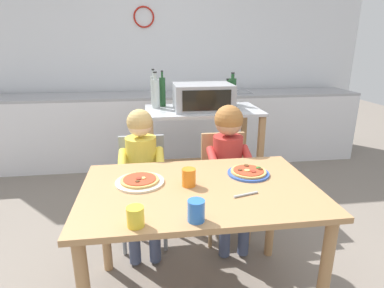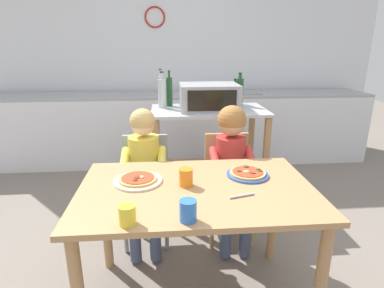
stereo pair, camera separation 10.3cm
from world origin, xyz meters
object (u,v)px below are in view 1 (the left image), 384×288
object	(u,v)px
toaster_oven	(203,97)
bottle_squat_spirits	(228,93)
child_in_red_shirt	(229,157)
bottle_slim_sauce	(156,93)
pizza_plate_cream	(140,181)
dining_chair_right	(225,178)
kitchen_island_cart	(202,140)
child_in_yellow_shirt	(142,166)
bottle_clear_vinegar	(154,90)
dining_table	(200,205)
dining_chair_left	(143,182)
bottle_brown_beer	(163,92)
drinking_cup_yellow	(135,217)
serving_spoon	(246,194)
pizza_plate_blue_rimmed	(248,172)
drinking_cup_blue	(196,211)
bottle_tall_green_wine	(232,91)
drinking_cup_orange	(189,177)

from	to	relation	value
toaster_oven	bottle_squat_spirits	distance (m)	0.40
child_in_red_shirt	bottle_squat_spirits	bearing A→B (deg)	77.28
bottle_squat_spirits	bottle_slim_sauce	bearing A→B (deg)	-168.30
bottle_squat_spirits	pizza_plate_cream	size ratio (longest dim) A/B	0.90
dining_chair_right	toaster_oven	bearing A→B (deg)	97.62
kitchen_island_cart	child_in_yellow_shirt	size ratio (longest dim) A/B	1.02
bottle_clear_vinegar	dining_chair_right	bearing A→B (deg)	-58.88
child_in_yellow_shirt	bottle_clear_vinegar	bearing A→B (deg)	82.78
pizza_plate_cream	kitchen_island_cart	bearing A→B (deg)	64.98
dining_table	dining_chair_left	size ratio (longest dim) A/B	1.57
dining_chair_right	pizza_plate_cream	distance (m)	0.91
dining_chair_right	bottle_slim_sauce	bearing A→B (deg)	125.42
bottle_brown_beer	child_in_red_shirt	bearing A→B (deg)	-64.29
pizza_plate_cream	bottle_brown_beer	bearing A→B (deg)	81.57
drinking_cup_yellow	serving_spoon	xyz separation A→B (m)	(0.55, 0.21, -0.04)
toaster_oven	bottle_brown_beer	xyz separation A→B (m)	(-0.35, 0.20, 0.03)
toaster_oven	pizza_plate_blue_rimmed	bearing A→B (deg)	-86.06
serving_spoon	dining_chair_left	bearing A→B (deg)	123.04
bottle_clear_vinegar	drinking_cup_yellow	distance (m)	1.90
pizza_plate_cream	bottle_clear_vinegar	bearing A→B (deg)	85.17
toaster_oven	drinking_cup_blue	distance (m)	1.65
dining_chair_left	pizza_plate_cream	xyz separation A→B (m)	(0.00, -0.60, 0.28)
bottle_squat_spirits	drinking_cup_yellow	bearing A→B (deg)	-114.68
pizza_plate_cream	serving_spoon	world-z (taller)	pizza_plate_cream
child_in_red_shirt	bottle_tall_green_wine	bearing A→B (deg)	74.63
bottle_squat_spirits	child_in_red_shirt	xyz separation A→B (m)	(-0.22, -0.97, -0.32)
kitchen_island_cart	bottle_brown_beer	world-z (taller)	bottle_brown_beer
bottle_slim_sauce	bottle_tall_green_wine	bearing A→B (deg)	4.05
child_in_yellow_shirt	serving_spoon	bearing A→B (deg)	-52.69
dining_chair_left	serving_spoon	world-z (taller)	dining_chair_left
bottle_clear_vinegar	child_in_red_shirt	size ratio (longest dim) A/B	0.33
bottle_tall_green_wine	dining_table	xyz separation A→B (m)	(-0.55, -1.45, -0.41)
kitchen_island_cart	bottle_brown_beer	distance (m)	0.60
bottle_slim_sauce	dining_chair_left	size ratio (longest dim) A/B	0.41
bottle_clear_vinegar	bottle_squat_spirits	xyz separation A→B (m)	(0.73, 0.00, -0.04)
dining_table	child_in_yellow_shirt	distance (m)	0.66
child_in_yellow_shirt	bottle_squat_spirits	bearing A→B (deg)	48.47
child_in_red_shirt	drinking_cup_yellow	world-z (taller)	child_in_red_shirt
bottle_tall_green_wine	drinking_cup_blue	world-z (taller)	bottle_tall_green_wine
toaster_oven	serving_spoon	xyz separation A→B (m)	(-0.02, -1.41, -0.27)
child_in_red_shirt	bottle_slim_sauce	bearing A→B (deg)	121.43
toaster_oven	bottle_clear_vinegar	xyz separation A→B (m)	(-0.44, 0.27, 0.03)
bottle_clear_vinegar	dining_table	size ratio (longest dim) A/B	0.27
kitchen_island_cart	dining_table	xyz separation A→B (m)	(-0.24, -1.30, 0.03)
bottle_tall_green_wine	child_in_yellow_shirt	bearing A→B (deg)	-135.24
kitchen_island_cart	toaster_oven	world-z (taller)	toaster_oven
child_in_red_shirt	serving_spoon	world-z (taller)	child_in_red_shirt
bottle_clear_vinegar	serving_spoon	xyz separation A→B (m)	(0.42, -1.67, -0.30)
bottle_brown_beer	drinking_cup_orange	xyz separation A→B (m)	(0.06, -1.45, -0.26)
toaster_oven	drinking_cup_yellow	distance (m)	1.72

